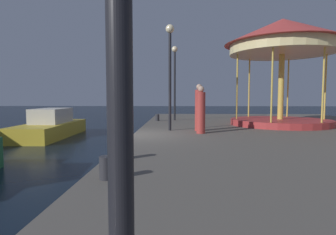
{
  "coord_description": "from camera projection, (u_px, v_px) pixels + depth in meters",
  "views": [
    {
      "loc": [
        1.65,
        -10.47,
        2.21
      ],
      "look_at": [
        1.23,
        3.56,
        1.19
      ],
      "focal_mm": 29.65,
      "sensor_mm": 36.0,
      "label": 1
    }
  ],
  "objects": [
    {
      "name": "ground_plane",
      "position": [
        133.0,
        155.0,
        10.65
      ],
      "size": [
        120.0,
        120.0,
        0.0
      ],
      "primitive_type": "plane",
      "color": "black"
    },
    {
      "name": "bollard_south",
      "position": [
        121.0,
        151.0,
        6.32
      ],
      "size": [
        0.24,
        0.24,
        0.4
      ],
      "primitive_type": "cylinder",
      "color": "#2D2D33",
      "rests_on": "quay_dock"
    },
    {
      "name": "person_mid_promenade",
      "position": [
        199.0,
        109.0,
        11.66
      ],
      "size": [
        0.34,
        0.34,
        1.97
      ],
      "color": "#B23833",
      "rests_on": "quay_dock"
    },
    {
      "name": "lamp_post_far_end",
      "position": [
        175.0,
        70.0,
        16.89
      ],
      "size": [
        0.36,
        0.36,
        4.51
      ],
      "color": "black",
      "rests_on": "quay_dock"
    },
    {
      "name": "person_by_the_water",
      "position": [
        201.0,
        111.0,
        10.82
      ],
      "size": [
        0.34,
        0.34,
        1.85
      ],
      "color": "#B23833",
      "rests_on": "quay_dock"
    },
    {
      "name": "bollard_north",
      "position": [
        106.0,
        168.0,
        4.78
      ],
      "size": [
        0.24,
        0.24,
        0.4
      ],
      "primitive_type": "cylinder",
      "color": "#2D2D33",
      "rests_on": "quay_dock"
    },
    {
      "name": "carousel",
      "position": [
        282.0,
        46.0,
        13.87
      ],
      "size": [
        5.72,
        5.72,
        5.32
      ],
      "color": "#B23333",
      "rests_on": "quay_dock"
    },
    {
      "name": "bollard_center",
      "position": [
        157.0,
        117.0,
        16.7
      ],
      "size": [
        0.24,
        0.24,
        0.4
      ],
      "primitive_type": "cylinder",
      "color": "#2D2D33",
      "rests_on": "quay_dock"
    },
    {
      "name": "quay_dock",
      "position": [
        314.0,
        146.0,
        10.42
      ],
      "size": [
        13.66,
        26.36,
        0.8
      ],
      "primitive_type": "cube",
      "color": "#5B564F",
      "rests_on": "ground"
    },
    {
      "name": "motorboat_yellow",
      "position": [
        50.0,
        126.0,
        15.55
      ],
      "size": [
        2.23,
        6.0,
        1.58
      ],
      "color": "gold",
      "rests_on": "ground"
    },
    {
      "name": "lamp_post_mid_promenade",
      "position": [
        170.0,
        59.0,
        11.64
      ],
      "size": [
        0.36,
        0.36,
        4.45
      ],
      "color": "black",
      "rests_on": "quay_dock"
    }
  ]
}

